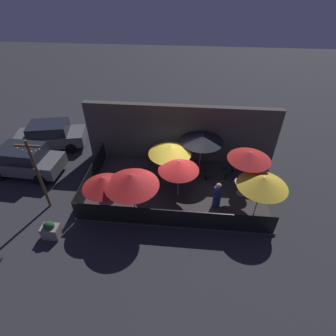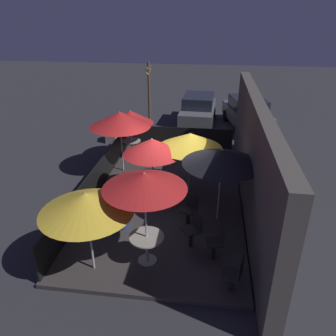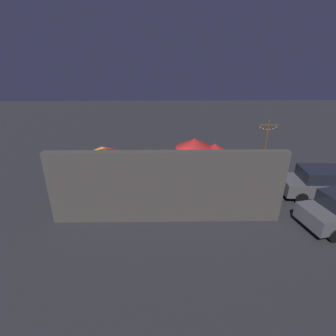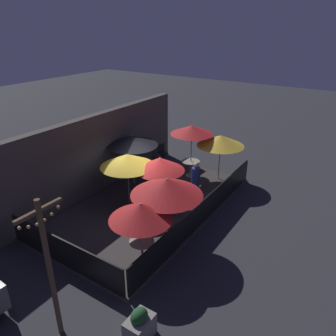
{
  "view_description": "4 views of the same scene",
  "coord_description": "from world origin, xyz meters",
  "px_view_note": "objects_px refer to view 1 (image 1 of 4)",
  "views": [
    {
      "loc": [
        0.52,
        -9.73,
        8.96
      ],
      "look_at": [
        -0.43,
        0.24,
        1.2
      ],
      "focal_mm": 28.0,
      "sensor_mm": 36.0,
      "label": 1
    },
    {
      "loc": [
        9.41,
        1.28,
        5.76
      ],
      "look_at": [
        0.02,
        0.05,
        1.16
      ],
      "focal_mm": 35.0,
      "sensor_mm": 36.0,
      "label": 2
    },
    {
      "loc": [
        0.08,
        12.79,
        7.1
      ],
      "look_at": [
        -0.1,
        -0.24,
        1.33
      ],
      "focal_mm": 28.0,
      "sensor_mm": 36.0,
      "label": 3
    },
    {
      "loc": [
        -9.07,
        -6.79,
        6.75
      ],
      "look_at": [
        0.98,
        -0.24,
        1.38
      ],
      "focal_mm": 35.0,
      "sensor_mm": 36.0,
      "label": 4
    }
  ],
  "objects_px": {
    "dining_table_1": "(107,202)",
    "patio_umbrella_3": "(263,182)",
    "patio_umbrella_4": "(179,165)",
    "patio_umbrella_2": "(131,180)",
    "parked_car_0": "(24,160)",
    "patio_umbrella_5": "(202,138)",
    "patron_0": "(217,196)",
    "dining_table_0": "(243,184)",
    "patio_chair_0": "(225,171)",
    "patio_umbrella_1": "(103,182)",
    "patio_umbrella_6": "(170,149)",
    "planter_box": "(51,230)",
    "patio_chair_3": "(251,161)",
    "patio_chair_1": "(233,164)",
    "parked_car_1": "(50,135)",
    "light_post": "(37,172)",
    "patio_chair_2": "(205,172)",
    "patio_umbrella_0": "(250,156)"
  },
  "relations": [
    {
      "from": "dining_table_0",
      "to": "patio_chair_0",
      "type": "distance_m",
      "value": 1.31
    },
    {
      "from": "patio_chair_0",
      "to": "parked_car_1",
      "type": "distance_m",
      "value": 10.54
    },
    {
      "from": "patio_umbrella_2",
      "to": "dining_table_0",
      "type": "xyz_separation_m",
      "value": [
        4.89,
        1.88,
        -1.48
      ]
    },
    {
      "from": "dining_table_1",
      "to": "patio_umbrella_4",
      "type": "bearing_deg",
      "value": 24.99
    },
    {
      "from": "patio_umbrella_0",
      "to": "light_post",
      "type": "bearing_deg",
      "value": -170.12
    },
    {
      "from": "patio_chair_2",
      "to": "light_post",
      "type": "xyz_separation_m",
      "value": [
        -7.26,
        -2.48,
        1.41
      ]
    },
    {
      "from": "patio_chair_1",
      "to": "parked_car_1",
      "type": "bearing_deg",
      "value": -108.73
    },
    {
      "from": "patio_umbrella_6",
      "to": "dining_table_0",
      "type": "distance_m",
      "value": 3.88
    },
    {
      "from": "dining_table_0",
      "to": "light_post",
      "type": "distance_m",
      "value": 9.25
    },
    {
      "from": "patio_umbrella_5",
      "to": "light_post",
      "type": "bearing_deg",
      "value": -154.62
    },
    {
      "from": "patio_umbrella_3",
      "to": "patio_umbrella_5",
      "type": "xyz_separation_m",
      "value": [
        -2.48,
        2.96,
        0.17
      ]
    },
    {
      "from": "parked_car_0",
      "to": "dining_table_1",
      "type": "bearing_deg",
      "value": -22.91
    },
    {
      "from": "dining_table_1",
      "to": "patio_chair_3",
      "type": "xyz_separation_m",
      "value": [
        6.81,
        3.86,
        -0.1
      ]
    },
    {
      "from": "dining_table_1",
      "to": "patio_umbrella_5",
      "type": "bearing_deg",
      "value": 41.08
    },
    {
      "from": "patron_0",
      "to": "dining_table_1",
      "type": "bearing_deg",
      "value": 87.26
    },
    {
      "from": "patio_umbrella_6",
      "to": "patron_0",
      "type": "bearing_deg",
      "value": -36.7
    },
    {
      "from": "patio_chair_3",
      "to": "patio_chair_0",
      "type": "bearing_deg",
      "value": -36.93
    },
    {
      "from": "patio_umbrella_1",
      "to": "patio_chair_2",
      "type": "distance_m",
      "value": 5.27
    },
    {
      "from": "patio_umbrella_3",
      "to": "patio_chair_0",
      "type": "distance_m",
      "value": 2.91
    },
    {
      "from": "patio_umbrella_2",
      "to": "planter_box",
      "type": "height_order",
      "value": "patio_umbrella_2"
    },
    {
      "from": "patio_chair_0",
      "to": "patio_chair_2",
      "type": "relative_size",
      "value": 1.04
    },
    {
      "from": "patio_chair_3",
      "to": "parked_car_1",
      "type": "distance_m",
      "value": 11.83
    },
    {
      "from": "patio_umbrella_6",
      "to": "patio_umbrella_2",
      "type": "bearing_deg",
      "value": -116.35
    },
    {
      "from": "patio_umbrella_0",
      "to": "patio_umbrella_5",
      "type": "bearing_deg",
      "value": 139.84
    },
    {
      "from": "dining_table_0",
      "to": "light_post",
      "type": "height_order",
      "value": "light_post"
    },
    {
      "from": "patio_umbrella_2",
      "to": "parked_car_0",
      "type": "bearing_deg",
      "value": 158.11
    },
    {
      "from": "dining_table_1",
      "to": "dining_table_0",
      "type": "bearing_deg",
      "value": 16.39
    },
    {
      "from": "patio_umbrella_0",
      "to": "patio_chair_0",
      "type": "relative_size",
      "value": 2.57
    },
    {
      "from": "patio_chair_1",
      "to": "patio_umbrella_0",
      "type": "bearing_deg",
      "value": -0.0
    },
    {
      "from": "patio_chair_0",
      "to": "patron_0",
      "type": "bearing_deg",
      "value": -49.36
    },
    {
      "from": "patio_chair_2",
      "to": "patio_umbrella_4",
      "type": "bearing_deg",
      "value": -108.29
    },
    {
      "from": "patio_chair_1",
      "to": "patron_0",
      "type": "xyz_separation_m",
      "value": [
        -0.97,
        -2.64,
        0.09
      ]
    },
    {
      "from": "patio_chair_2",
      "to": "patio_umbrella_6",
      "type": "bearing_deg",
      "value": -148.18
    },
    {
      "from": "patio_umbrella_3",
      "to": "patron_0",
      "type": "bearing_deg",
      "value": 170.84
    },
    {
      "from": "patio_umbrella_5",
      "to": "dining_table_0",
      "type": "xyz_separation_m",
      "value": [
        2.06,
        -1.73,
        -1.44
      ]
    },
    {
      "from": "patio_umbrella_1",
      "to": "patio_umbrella_0",
      "type": "bearing_deg",
      "value": 16.39
    },
    {
      "from": "patio_umbrella_2",
      "to": "patio_umbrella_6",
      "type": "height_order",
      "value": "patio_umbrella_2"
    },
    {
      "from": "planter_box",
      "to": "patio_chair_3",
      "type": "bearing_deg",
      "value": 31.06
    },
    {
      "from": "patio_umbrella_6",
      "to": "parked_car_0",
      "type": "xyz_separation_m",
      "value": [
        -7.71,
        -0.07,
        -1.14
      ]
    },
    {
      "from": "dining_table_0",
      "to": "parked_car_0",
      "type": "relative_size",
      "value": 0.21
    },
    {
      "from": "patio_umbrella_0",
      "to": "patio_umbrella_4",
      "type": "bearing_deg",
      "value": -172.85
    },
    {
      "from": "patio_umbrella_5",
      "to": "patron_0",
      "type": "bearing_deg",
      "value": -73.89
    },
    {
      "from": "dining_table_1",
      "to": "patio_umbrella_3",
      "type": "bearing_deg",
      "value": 4.96
    },
    {
      "from": "patio_umbrella_3",
      "to": "light_post",
      "type": "distance_m",
      "value": 9.46
    },
    {
      "from": "dining_table_0",
      "to": "parked_car_0",
      "type": "distance_m",
      "value": 11.32
    },
    {
      "from": "patio_umbrella_1",
      "to": "patio_chair_0",
      "type": "xyz_separation_m",
      "value": [
        5.36,
        2.87,
        -1.26
      ]
    },
    {
      "from": "patio_umbrella_5",
      "to": "parked_car_0",
      "type": "relative_size",
      "value": 0.56
    },
    {
      "from": "parked_car_0",
      "to": "patio_chair_1",
      "type": "bearing_deg",
      "value": 7.89
    },
    {
      "from": "patio_chair_0",
      "to": "patio_umbrella_2",
      "type": "bearing_deg",
      "value": -89.21
    },
    {
      "from": "patio_umbrella_2",
      "to": "patio_umbrella_1",
      "type": "bearing_deg",
      "value": 176.15
    }
  ]
}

